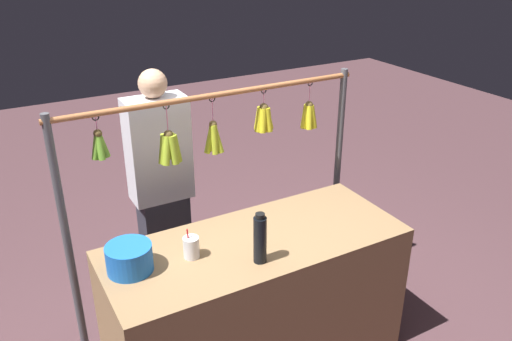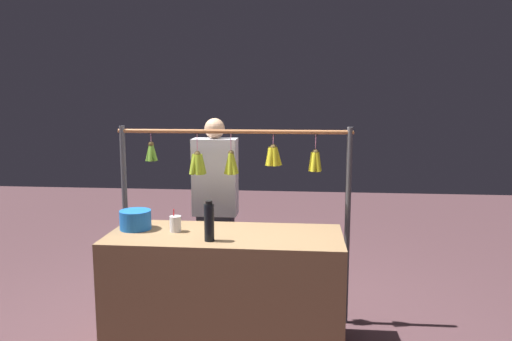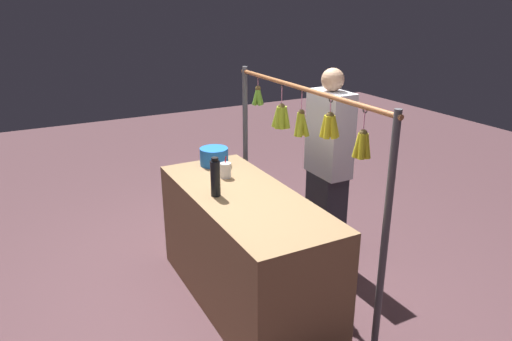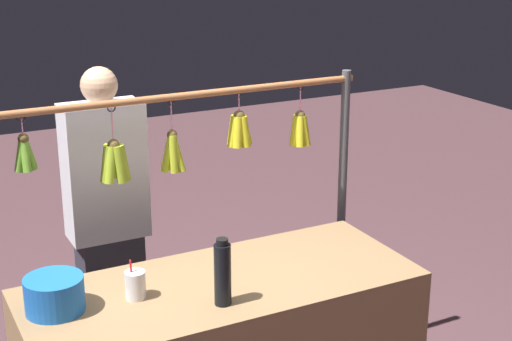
{
  "view_description": "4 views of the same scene",
  "coord_description": "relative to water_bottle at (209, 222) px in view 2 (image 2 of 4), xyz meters",
  "views": [
    {
      "loc": [
        1.18,
        2.11,
        2.37
      ],
      "look_at": [
        -0.0,
        0.0,
        1.26
      ],
      "focal_mm": 36.82,
      "sensor_mm": 36.0,
      "label": 1
    },
    {
      "loc": [
        -0.54,
        3.32,
        1.8
      ],
      "look_at": [
        -0.22,
        0.0,
        1.3
      ],
      "focal_mm": 34.39,
      "sensor_mm": 36.0,
      "label": 2
    },
    {
      "loc": [
        -2.73,
        1.36,
        2.14
      ],
      "look_at": [
        -0.17,
        0.0,
        1.07
      ],
      "focal_mm": 33.79,
      "sensor_mm": 36.0,
      "label": 3
    },
    {
      "loc": [
        1.2,
        2.63,
        2.27
      ],
      "look_at": [
        -0.16,
        0.0,
        1.3
      ],
      "focal_mm": 53.99,
      "sensor_mm": 36.0,
      "label": 4
    }
  ],
  "objects": [
    {
      "name": "drink_cup",
      "position": [
        0.29,
        -0.2,
        -0.07
      ],
      "size": [
        0.08,
        0.08,
        0.16
      ],
      "color": "silver",
      "rests_on": "market_counter"
    },
    {
      "name": "blue_bucket",
      "position": [
        0.59,
        -0.24,
        -0.06
      ],
      "size": [
        0.23,
        0.23,
        0.14
      ],
      "primitive_type": "cylinder",
      "color": "blue",
      "rests_on": "market_counter"
    },
    {
      "name": "vendor_person",
      "position": [
        0.14,
        -1.05,
        -0.17
      ],
      "size": [
        0.39,
        0.21,
        1.62
      ],
      "color": "#2D2D38",
      "rests_on": "ground"
    },
    {
      "name": "market_counter",
      "position": [
        -0.08,
        -0.18,
        -0.55
      ],
      "size": [
        1.65,
        0.68,
        0.84
      ],
      "primitive_type": "cube",
      "color": "olive",
      "rests_on": "ground"
    },
    {
      "name": "display_rack",
      "position": [
        -0.09,
        -0.64,
        0.15
      ],
      "size": [
        1.85,
        0.14,
        1.57
      ],
      "color": "#4C4C51",
      "rests_on": "ground"
    },
    {
      "name": "water_bottle",
      "position": [
        0.0,
        0.0,
        0.0
      ],
      "size": [
        0.07,
        0.07,
        0.27
      ],
      "color": "black",
      "rests_on": "market_counter"
    }
  ]
}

